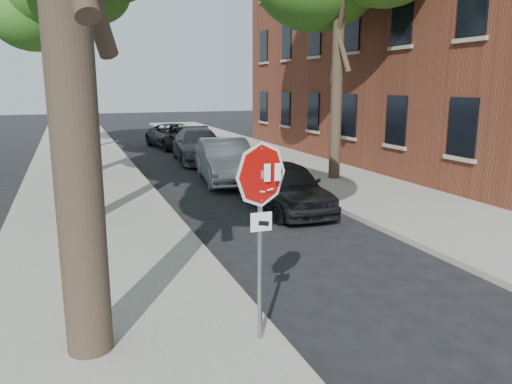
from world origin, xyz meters
TOP-DOWN VIEW (x-y plane):
  - ground at (0.00, 0.00)m, footprint 120.00×120.00m
  - sidewalk_left at (-2.50, 12.00)m, footprint 4.00×55.00m
  - sidewalk_right at (6.00, 12.00)m, footprint 4.00×55.00m
  - curb_left at (-0.45, 12.00)m, footprint 0.12×55.00m
  - curb_right at (3.95, 12.00)m, footprint 0.12×55.00m
  - stop_sign at (-0.70, -0.03)m, footprint 0.76×0.34m
  - tree_far at (-2.72, 21.11)m, footprint 5.29×4.91m
  - car_a at (2.60, 6.62)m, footprint 1.69×4.04m
  - car_b at (2.28, 11.23)m, footprint 2.15×4.79m
  - car_c at (2.60, 16.37)m, footprint 2.46×5.20m
  - car_d at (2.60, 21.60)m, footprint 2.84×5.06m

SIDE VIEW (x-z plane):
  - ground at x=0.00m, z-range 0.00..0.00m
  - sidewalk_left at x=-2.50m, z-range 0.00..0.12m
  - sidewalk_right at x=6.00m, z-range 0.00..0.12m
  - curb_left at x=-0.45m, z-range 0.00..0.13m
  - curb_right at x=3.95m, z-range 0.00..0.13m
  - car_d at x=2.60m, z-range 0.00..1.34m
  - car_a at x=2.60m, z-range 0.00..1.37m
  - car_c at x=2.60m, z-range 0.00..1.47m
  - car_b at x=2.28m, z-range 0.00..1.53m
  - stop_sign at x=-0.70m, z-range 0.64..3.25m
  - tree_far at x=-2.72m, z-range 2.55..11.88m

